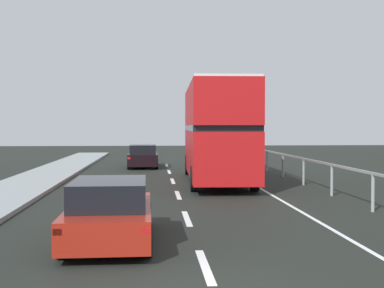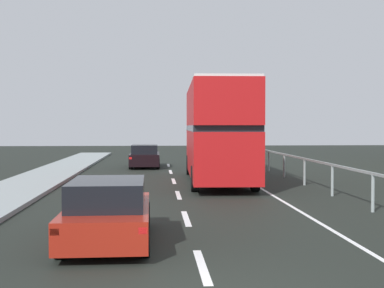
{
  "view_description": "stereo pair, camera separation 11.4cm",
  "coord_description": "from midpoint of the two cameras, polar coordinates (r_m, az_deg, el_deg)",
  "views": [
    {
      "loc": [
        -0.94,
        -7.49,
        2.51
      ],
      "look_at": [
        0.36,
        9.48,
        1.93
      ],
      "focal_mm": 48.84,
      "sensor_mm": 36.0,
      "label": 1
    },
    {
      "loc": [
        -0.83,
        -7.5,
        2.51
      ],
      "look_at": [
        0.36,
        9.48,
        1.93
      ],
      "focal_mm": 48.84,
      "sensor_mm": 36.0,
      "label": 2
    }
  ],
  "objects": [
    {
      "name": "hatchback_car_near",
      "position": [
        11.51,
        -9.24,
        -7.35
      ],
      "size": [
        1.82,
        4.25,
        1.36
      ],
      "rotation": [
        0.0,
        0.0,
        0.01
      ],
      "color": "maroon",
      "rests_on": "ground"
    },
    {
      "name": "sedan_car_ahead",
      "position": [
        32.08,
        -5.46,
        -1.35
      ],
      "size": [
        1.8,
        4.47,
        1.39
      ],
      "rotation": [
        0.0,
        0.0,
        0.0
      ],
      "color": "black",
      "rests_on": "ground"
    },
    {
      "name": "double_decker_bus_red",
      "position": [
        23.47,
        2.56,
        1.53
      ],
      "size": [
        2.9,
        10.2,
        4.38
      ],
      "rotation": [
        0.0,
        0.0,
        -0.04
      ],
      "color": "#B51415",
      "rests_on": "ground"
    },
    {
      "name": "bridge_side_railing",
      "position": [
        17.76,
        16.73,
        -3.21
      ],
      "size": [
        0.1,
        42.0,
        1.17
      ],
      "color": "#8C9797",
      "rests_on": "ground"
    },
    {
      "name": "lane_paint_markings",
      "position": [
        16.06,
        6.48,
        -7.04
      ],
      "size": [
        3.56,
        46.0,
        0.01
      ],
      "color": "silver",
      "rests_on": "ground"
    }
  ]
}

